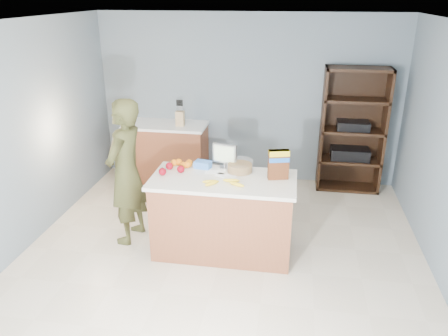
% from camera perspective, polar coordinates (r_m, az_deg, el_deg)
% --- Properties ---
extents(floor, '(4.50, 5.00, 0.02)m').
position_cam_1_polar(floor, '(4.85, -0.69, -12.57)').
color(floor, beige).
rests_on(floor, ground).
extents(walls, '(4.52, 5.02, 2.51)m').
position_cam_1_polar(walls, '(4.14, -0.79, 6.57)').
color(walls, slate).
rests_on(walls, ground).
extents(counter_peninsula, '(1.56, 0.76, 0.90)m').
position_cam_1_polar(counter_peninsula, '(4.89, -0.10, -6.58)').
color(counter_peninsula, brown).
rests_on(counter_peninsula, ground).
extents(back_cabinet, '(1.24, 0.62, 0.90)m').
position_cam_1_polar(back_cabinet, '(6.82, -7.46, 2.12)').
color(back_cabinet, brown).
rests_on(back_cabinet, ground).
extents(shelving_unit, '(0.90, 0.40, 1.80)m').
position_cam_1_polar(shelving_unit, '(6.61, 16.33, 4.53)').
color(shelving_unit, black).
rests_on(shelving_unit, ground).
extents(person, '(0.49, 0.67, 1.70)m').
position_cam_1_polar(person, '(5.08, -12.68, -0.56)').
color(person, '#3A3A1C').
rests_on(person, ground).
extents(knife_block, '(0.12, 0.10, 0.31)m').
position_cam_1_polar(knife_block, '(6.53, -5.76, 6.53)').
color(knife_block, tan).
rests_on(knife_block, back_cabinet).
extents(envelopes, '(0.37, 0.24, 0.00)m').
position_cam_1_polar(envelopes, '(4.78, -0.50, -0.79)').
color(envelopes, white).
rests_on(envelopes, counter_peninsula).
extents(bananas, '(0.46, 0.21, 0.04)m').
position_cam_1_polar(bananas, '(4.53, -0.17, -1.89)').
color(bananas, yellow).
rests_on(bananas, counter_peninsula).
extents(apples, '(0.26, 0.26, 0.08)m').
position_cam_1_polar(apples, '(4.84, -6.95, -0.12)').
color(apples, maroon).
rests_on(apples, counter_peninsula).
extents(oranges, '(0.27, 0.20, 0.08)m').
position_cam_1_polar(oranges, '(4.98, -5.52, 0.53)').
color(oranges, orange).
rests_on(oranges, counter_peninsula).
extents(blue_carton, '(0.20, 0.15, 0.08)m').
position_cam_1_polar(blue_carton, '(4.94, -2.78, 0.46)').
color(blue_carton, blue).
rests_on(blue_carton, counter_peninsula).
extents(salad_bowl, '(0.30, 0.30, 0.13)m').
position_cam_1_polar(salad_bowl, '(4.83, 2.07, 0.18)').
color(salad_bowl, '#267219').
rests_on(salad_bowl, counter_peninsula).
extents(tv, '(0.28, 0.12, 0.28)m').
position_cam_1_polar(tv, '(4.90, 0.08, 1.76)').
color(tv, silver).
rests_on(tv, counter_peninsula).
extents(cereal_box, '(0.23, 0.13, 0.32)m').
position_cam_1_polar(cereal_box, '(4.63, 7.14, 0.74)').
color(cereal_box, '#592B14').
rests_on(cereal_box, counter_peninsula).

